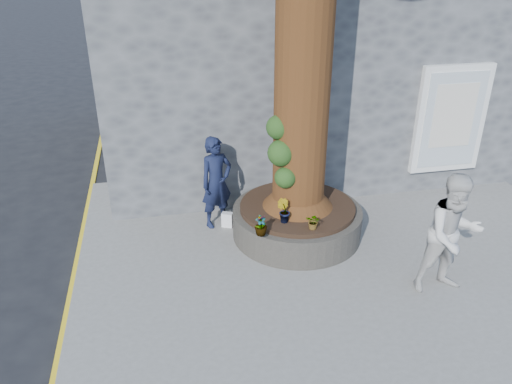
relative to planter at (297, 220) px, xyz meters
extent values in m
plane|color=black|center=(-0.80, -2.00, -0.41)|extent=(120.00, 120.00, 0.00)
cube|color=slate|center=(0.70, -1.00, -0.35)|extent=(9.00, 8.00, 0.12)
cube|color=yellow|center=(-3.85, -1.00, -0.41)|extent=(0.10, 30.00, 0.01)
cube|color=#494B4E|center=(1.70, 5.20, 2.59)|extent=(10.00, 8.00, 6.00)
cube|color=white|center=(3.50, 1.14, 1.29)|extent=(1.50, 0.12, 2.20)
cube|color=silver|center=(3.50, 1.08, 1.29)|extent=(1.25, 0.04, 1.95)
cube|color=silver|center=(3.50, 1.06, 1.39)|extent=(0.90, 0.02, 1.30)
cylinder|color=black|center=(0.00, 0.00, -0.03)|extent=(2.30, 2.30, 0.52)
cylinder|color=black|center=(0.00, 0.00, 0.27)|extent=(2.04, 2.04, 0.08)
cone|color=#402310|center=(0.00, 0.00, 0.66)|extent=(1.24, 1.24, 0.70)
sphere|color=#1F4216|center=(-0.38, -0.20, 1.41)|extent=(0.44, 0.44, 0.44)
sphere|color=#1F4216|center=(-0.32, -0.30, 1.01)|extent=(0.36, 0.36, 0.36)
sphere|color=#1F4216|center=(-0.40, -0.08, 1.81)|extent=(0.40, 0.40, 0.40)
imported|color=#121934|center=(-1.34, 0.67, 0.57)|extent=(0.74, 0.63, 1.73)
imported|color=beige|center=(1.76, -1.99, 0.65)|extent=(0.92, 0.72, 1.89)
cube|color=white|center=(-1.18, 0.54, -0.15)|extent=(0.23, 0.19, 0.28)
imported|color=gray|center=(-0.85, -0.85, 0.47)|extent=(0.20, 0.16, 0.33)
imported|color=gray|center=(-0.40, -0.52, 0.51)|extent=(0.31, 0.31, 0.40)
imported|color=gray|center=(-0.85, -0.85, 0.48)|extent=(0.28, 0.28, 0.35)
imported|color=gray|center=(0.02, -0.85, 0.44)|extent=(0.32, 0.31, 0.26)
camera|label=1|loc=(-2.33, -7.49, 4.43)|focal=35.00mm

